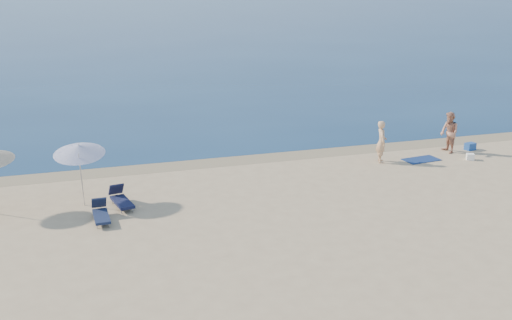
{
  "coord_description": "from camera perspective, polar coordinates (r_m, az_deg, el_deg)",
  "views": [
    {
      "loc": [
        -10.7,
        -7.72,
        8.54
      ],
      "look_at": [
        -3.35,
        16.0,
        1.0
      ],
      "focal_mm": 45.0,
      "sensor_mm": 36.0,
      "label": 1
    }
  ],
  "objects": [
    {
      "name": "person_left",
      "position": [
        29.41,
        11.09,
        1.62
      ],
      "size": [
        0.64,
        0.8,
        1.9
      ],
      "primitive_type": "imported",
      "rotation": [
        0.0,
        0.0,
        1.27
      ],
      "color": "tan",
      "rests_on": "ground"
    },
    {
      "name": "beach_towel",
      "position": [
        30.37,
        14.48,
        0.03
      ],
      "size": [
        1.76,
        1.12,
        0.03
      ],
      "primitive_type": "cube",
      "rotation": [
        0.0,
        0.0,
        0.13
      ],
      "color": "#0F214D",
      "rests_on": "ground"
    },
    {
      "name": "umbrella_near",
      "position": [
        24.3,
        -15.47,
        0.89
      ],
      "size": [
        2.21,
        2.24,
        2.47
      ],
      "rotation": [
        0.0,
        0.0,
        -0.2
      ],
      "color": "silver",
      "rests_on": "ground"
    },
    {
      "name": "lounger_right",
      "position": [
        24.22,
        -11.9,
        -3.48
      ],
      "size": [
        0.83,
        1.71,
        0.72
      ],
      "rotation": [
        0.0,
        0.0,
        0.19
      ],
      "color": "#131735",
      "rests_on": "ground"
    },
    {
      "name": "lounger_left",
      "position": [
        23.06,
        -13.62,
        -4.68
      ],
      "size": [
        0.55,
        1.58,
        0.69
      ],
      "rotation": [
        0.0,
        0.0,
        0.02
      ],
      "color": "#151F3B",
      "rests_on": "ground"
    },
    {
      "name": "sea",
      "position": [
        108.58,
        -11.78,
        12.04
      ],
      "size": [
        240.0,
        160.0,
        0.01
      ],
      "primitive_type": "cube",
      "color": "#0C284B",
      "rests_on": "ground"
    },
    {
      "name": "blue_cooler",
      "position": [
        32.66,
        18.5,
        1.16
      ],
      "size": [
        0.55,
        0.44,
        0.35
      ],
      "primitive_type": "cube",
      "rotation": [
        0.0,
        0.0,
        0.22
      ],
      "color": "#1B4796",
      "rests_on": "ground"
    },
    {
      "name": "white_bag",
      "position": [
        30.99,
        18.51,
        0.27
      ],
      "size": [
        0.42,
        0.4,
        0.29
      ],
      "primitive_type": "cube",
      "rotation": [
        0.0,
        0.0,
        -0.43
      ],
      "color": "white",
      "rests_on": "ground"
    },
    {
      "name": "wet_sand_strip",
      "position": [
        30.38,
        4.14,
        0.52
      ],
      "size": [
        240.0,
        1.6,
        0.0
      ],
      "primitive_type": "cube",
      "color": "#847254",
      "rests_on": "ground"
    },
    {
      "name": "person_right",
      "position": [
        31.69,
        16.8,
        2.35
      ],
      "size": [
        0.76,
        0.96,
        1.95
      ],
      "primitive_type": "imported",
      "rotation": [
        0.0,
        0.0,
        -1.59
      ],
      "color": "#B3785E",
      "rests_on": "ground"
    }
  ]
}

